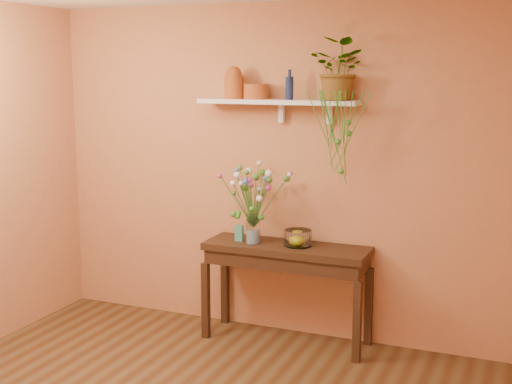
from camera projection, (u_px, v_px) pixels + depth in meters
room at (148, 219)px, 3.77m from camera, size 4.04×4.04×2.70m
sideboard at (287, 259)px, 5.43m from camera, size 1.32×0.42×0.80m
wall_shelf at (279, 102)px, 5.36m from camera, size 1.30×0.24×0.19m
terracotta_jug at (234, 83)px, 5.45m from camera, size 0.20×0.20×0.26m
terracotta_pot at (256, 91)px, 5.42m from camera, size 0.23×0.23×0.12m
blue_bottle at (289, 87)px, 5.28m from camera, size 0.08×0.08×0.23m
spider_plant at (340, 69)px, 5.13m from camera, size 0.50×0.46×0.46m
plant_fronds at (341, 134)px, 5.05m from camera, size 0.49×0.27×0.71m
glass_vase at (253, 231)px, 5.46m from camera, size 0.11×0.11×0.23m
bouquet at (254, 188)px, 5.39m from camera, size 0.57×0.55×0.51m
glass_bowl at (298, 239)px, 5.37m from camera, size 0.21×0.21×0.13m
lemon at (297, 240)px, 5.39m from camera, size 0.08×0.08×0.08m
carton at (239, 233)px, 5.53m from camera, size 0.07×0.05×0.13m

